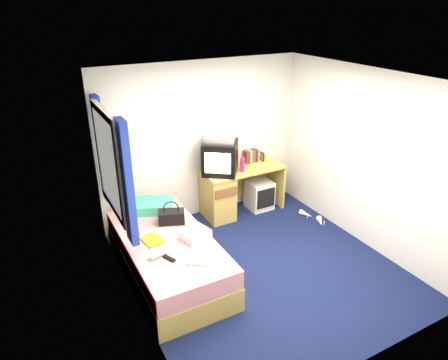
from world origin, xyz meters
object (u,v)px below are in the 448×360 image
storage_cube (259,195)px  magazine (152,240)px  desk (227,191)px  pink_water_bottle (242,165)px  bed (168,257)px  pillow (151,206)px  towel (196,234)px  white_heels (313,218)px  remote_control (169,259)px  picture_frame (262,156)px  aerosol_can (231,163)px  water_bottle (158,254)px  crt_tv (220,158)px  vcr (220,139)px  colour_swatch_fan (196,264)px  handbag (171,216)px

storage_cube → magazine: (-2.13, -0.93, 0.31)m
desk → pink_water_bottle: (0.20, -0.12, 0.45)m
bed → pink_water_bottle: (1.58, 0.90, 0.59)m
pillow → desk: size_ratio=0.47×
towel → white_heels: size_ratio=0.59×
storage_cube → white_heels: 0.94m
magazine → remote_control: size_ratio=1.75×
pillow → towel: (0.24, -0.92, -0.01)m
desk → pink_water_bottle: bearing=-29.9°
picture_frame → white_heels: size_ratio=0.27×
aerosol_can → water_bottle: size_ratio=0.85×
crt_tv → vcr: 0.29m
storage_cube → magazine: 2.35m
bed → colour_swatch_fan: size_ratio=9.09×
picture_frame → vcr: bearing=-163.4°
towel → picture_frame: bearing=35.8°
towel → water_bottle: towel is taller
vcr → pink_water_bottle: size_ratio=2.10×
pillow → towel: pillow is taller
colour_swatch_fan → remote_control: size_ratio=1.38×
crt_tv → vcr: (0.00, 0.00, 0.29)m
desk → handbag: handbag is taller
vcr → remote_control: 2.13m
bed → crt_tv: crt_tv is taller
bed → picture_frame: picture_frame is taller
aerosol_can → white_heels: bearing=-42.3°
storage_cube → handbag: bearing=-160.1°
colour_swatch_fan → picture_frame: bearing=41.3°
towel → colour_swatch_fan: (-0.22, -0.48, -0.05)m
desk → colour_swatch_fan: size_ratio=5.91×
storage_cube → pillow: bearing=-174.2°
handbag → colour_swatch_fan: handbag is taller
bed → desk: size_ratio=1.54×
crt_tv → remote_control: (-1.39, -1.43, -0.45)m
bed → vcr: 1.92m
vcr → colour_swatch_fan: vcr is taller
storage_cube → white_heels: size_ratio=0.90×
vcr → aerosol_can: vcr is taller
desk → handbag: size_ratio=3.46×
bed → magazine: 0.33m
crt_tv → remote_control: size_ratio=4.23×
picture_frame → water_bottle: (-2.32, -1.45, -0.24)m
water_bottle → pink_water_bottle: bearing=33.9°
magazine → remote_control: bearing=-84.6°
vcr → desk: bearing=34.9°
vcr → white_heels: size_ratio=0.84×
desk → pink_water_bottle: pink_water_bottle is taller
crt_tv → white_heels: bearing=2.3°
picture_frame → handbag: (-1.92, -0.82, -0.19)m
pink_water_bottle → magazine: (-1.76, -0.87, -0.31)m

